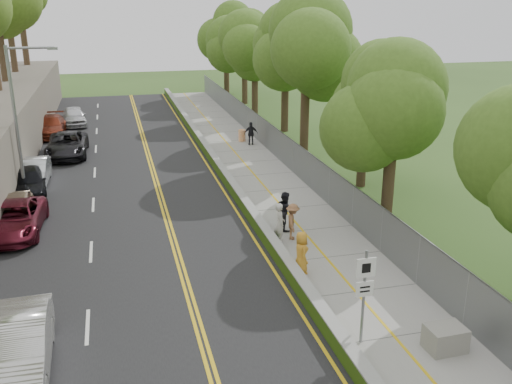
{
  "coord_description": "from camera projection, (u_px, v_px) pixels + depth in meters",
  "views": [
    {
      "loc": [
        -5.87,
        -16.99,
        10.12
      ],
      "look_at": [
        0.5,
        8.0,
        1.4
      ],
      "focal_mm": 40.0,
      "sensor_mm": 36.0,
      "label": 1
    }
  ],
  "objects": [
    {
      "name": "ground",
      "position": [
        298.0,
        300.0,
        20.21
      ],
      "size": [
        140.0,
        140.0,
        0.0
      ],
      "primitive_type": "plane",
      "color": "#33511E",
      "rests_on": "ground"
    },
    {
      "name": "road",
      "position": [
        126.0,
        185.0,
        32.71
      ],
      "size": [
        11.2,
        66.0,
        0.04
      ],
      "primitive_type": "cube",
      "color": "black",
      "rests_on": "ground"
    },
    {
      "name": "sidewalk",
      "position": [
        260.0,
        175.0,
        34.57
      ],
      "size": [
        4.2,
        66.0,
        0.05
      ],
      "primitive_type": "cube",
      "color": "gray",
      "rests_on": "ground"
    },
    {
      "name": "jersey_barrier",
      "position": [
        223.0,
        173.0,
        33.94
      ],
      "size": [
        0.42,
        66.0,
        0.6
      ],
      "primitive_type": "cube",
      "color": "#6ECF14",
      "rests_on": "ground"
    },
    {
      "name": "chainlink_fence",
      "position": [
        294.0,
        157.0,
        34.75
      ],
      "size": [
        0.04,
        66.0,
        2.0
      ],
      "primitive_type": "cube",
      "color": "slate",
      "rests_on": "ground"
    },
    {
      "name": "trees_fenceside",
      "position": [
        334.0,
        56.0,
        33.38
      ],
      "size": [
        7.0,
        66.0,
        14.0
      ],
      "primitive_type": null,
      "color": "#4D7524",
      "rests_on": "ground"
    },
    {
      "name": "streetlight",
      "position": [
        20.0,
        113.0,
        29.13
      ],
      "size": [
        2.52,
        0.22,
        8.0
      ],
      "color": "gray",
      "rests_on": "ground"
    },
    {
      "name": "signpost",
      "position": [
        365.0,
        287.0,
        17.06
      ],
      "size": [
        0.62,
        0.09,
        3.1
      ],
      "color": "gray",
      "rests_on": "sidewalk"
    },
    {
      "name": "construction_barrel",
      "position": [
        242.0,
        135.0,
        42.6
      ],
      "size": [
        0.52,
        0.52,
        0.86
      ],
      "primitive_type": "cylinder",
      "color": "#FF6700",
      "rests_on": "sidewalk"
    },
    {
      "name": "concrete_block",
      "position": [
        445.0,
        338.0,
        17.18
      ],
      "size": [
        1.17,
        0.89,
        0.76
      ],
      "primitive_type": "cube",
      "rotation": [
        0.0,
        0.0,
        0.03
      ],
      "color": "gray",
      "rests_on": "sidewalk"
    },
    {
      "name": "car_1",
      "position": [
        16.0,
        350.0,
        15.86
      ],
      "size": [
        1.92,
        5.1,
        1.66
      ],
      "primitive_type": "imported",
      "rotation": [
        0.0,
        0.0,
        0.03
      ],
      "color": "beige",
      "rests_on": "road"
    },
    {
      "name": "car_2",
      "position": [
        15.0,
        219.0,
        25.7
      ],
      "size": [
        2.53,
        5.12,
        1.39
      ],
      "primitive_type": "imported",
      "rotation": [
        0.0,
        0.0,
        -0.04
      ],
      "color": "maroon",
      "rests_on": "road"
    },
    {
      "name": "car_3",
      "position": [
        28.0,
        182.0,
        30.87
      ],
      "size": [
        2.26,
        4.84,
        1.37
      ],
      "primitive_type": "imported",
      "rotation": [
        0.0,
        0.0,
        0.07
      ],
      "color": "black",
      "rests_on": "road"
    },
    {
      "name": "car_4",
      "position": [
        17.0,
        210.0,
        26.81
      ],
      "size": [
        1.94,
        4.2,
        1.4
      ],
      "primitive_type": "imported",
      "rotation": [
        0.0,
        0.0,
        0.07
      ],
      "color": "tan",
      "rests_on": "road"
    },
    {
      "name": "car_5",
      "position": [
        33.0,
        172.0,
        32.5
      ],
      "size": [
        1.59,
        4.48,
        1.47
      ],
      "primitive_type": "imported",
      "rotation": [
        0.0,
        0.0,
        -0.01
      ],
      "color": "silver",
      "rests_on": "road"
    },
    {
      "name": "car_6",
      "position": [
        67.0,
        145.0,
        38.51
      ],
      "size": [
        2.7,
        5.65,
        1.55
      ],
      "primitive_type": "imported",
      "rotation": [
        0.0,
        0.0,
        -0.02
      ],
      "color": "black",
      "rests_on": "road"
    },
    {
      "name": "car_7",
      "position": [
        50.0,
        126.0,
        44.27
      ],
      "size": [
        2.15,
        5.25,
        1.52
      ],
      "primitive_type": "imported",
      "rotation": [
        0.0,
        0.0,
        -0.0
      ],
      "color": "maroon",
      "rests_on": "road"
    },
    {
      "name": "car_8",
      "position": [
        74.0,
        116.0,
        47.99
      ],
      "size": [
        2.25,
        4.65,
        1.53
      ],
      "primitive_type": "imported",
      "rotation": [
        0.0,
        0.0,
        0.1
      ],
      "color": "silver",
      "rests_on": "road"
    },
    {
      "name": "painter_0",
      "position": [
        301.0,
        253.0,
        21.89
      ],
      "size": [
        0.55,
        0.84,
        1.7
      ],
      "primitive_type": "imported",
      "rotation": [
        0.0,
        0.0,
        1.59
      ],
      "color": "orange",
      "rests_on": "sidewalk"
    },
    {
      "name": "painter_1",
      "position": [
        280.0,
        224.0,
        24.52
      ],
      "size": [
        0.49,
        0.71,
        1.86
      ],
      "primitive_type": "imported",
      "rotation": [
        0.0,
        0.0,
        1.51
      ],
      "color": "beige",
      "rests_on": "sidewalk"
    },
    {
      "name": "painter_2",
      "position": [
        285.0,
        211.0,
        26.05
      ],
      "size": [
        0.75,
        0.93,
        1.81
      ],
      "primitive_type": "imported",
      "rotation": [
        0.0,
        0.0,
        1.64
      ],
      "color": "black",
      "rests_on": "sidewalk"
    },
    {
      "name": "painter_3",
      "position": [
        293.0,
        222.0,
        25.03
      ],
      "size": [
        0.89,
        1.19,
        1.64
      ],
      "primitive_type": "imported",
      "rotation": [
        0.0,
        0.0,
        1.27
      ],
      "color": "#8F5F3C",
      "rests_on": "sidewalk"
    },
    {
      "name": "person_far",
      "position": [
        251.0,
        134.0,
        41.41
      ],
      "size": [
        1.02,
        0.53,
        1.67
      ],
      "primitive_type": "imported",
      "rotation": [
        0.0,
        0.0,
        3.02
      ],
      "color": "black",
      "rests_on": "sidewalk"
    }
  ]
}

